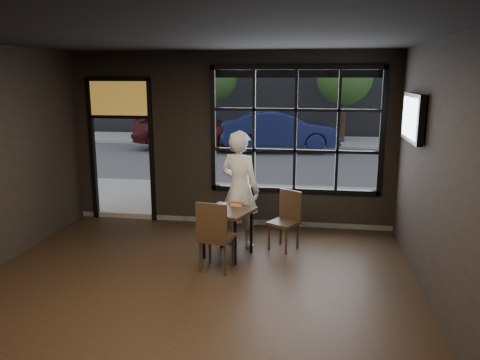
% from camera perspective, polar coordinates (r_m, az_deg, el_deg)
% --- Properties ---
extents(floor, '(6.00, 7.00, 0.02)m').
position_cam_1_polar(floor, '(5.83, -7.56, -15.83)').
color(floor, black).
rests_on(floor, ground).
extents(ceiling, '(6.00, 7.00, 0.02)m').
position_cam_1_polar(ceiling, '(5.16, -8.63, 17.51)').
color(ceiling, black).
rests_on(ceiling, ground).
extents(wall_right, '(0.04, 7.00, 3.20)m').
position_cam_1_polar(wall_right, '(5.25, 25.07, -1.33)').
color(wall_right, black).
rests_on(wall_right, ground).
extents(window_frame, '(3.06, 0.12, 2.28)m').
position_cam_1_polar(window_frame, '(8.47, 6.77, 6.01)').
color(window_frame, black).
rests_on(window_frame, ground).
extents(stained_transom, '(1.20, 0.06, 0.70)m').
position_cam_1_polar(stained_transom, '(9.16, -14.53, 9.65)').
color(stained_transom, orange).
rests_on(stained_transom, ground).
extents(street_asphalt, '(60.00, 41.00, 0.04)m').
position_cam_1_polar(street_asphalt, '(29.08, 5.98, 7.02)').
color(street_asphalt, '#545456').
rests_on(street_asphalt, ground).
extents(cafe_table, '(0.89, 0.89, 0.76)m').
position_cam_1_polar(cafe_table, '(7.30, -1.49, -6.43)').
color(cafe_table, '#312315').
rests_on(cafe_table, floor).
extents(chair_near, '(0.52, 0.52, 1.05)m').
position_cam_1_polar(chair_near, '(6.76, -2.85, -6.70)').
color(chair_near, '#312315').
rests_on(chair_near, floor).
extents(chair_window, '(0.57, 0.57, 0.95)m').
position_cam_1_polar(chair_window, '(7.57, 5.34, -5.01)').
color(chair_window, '#312315').
rests_on(chair_window, floor).
extents(man, '(0.82, 0.70, 1.91)m').
position_cam_1_polar(man, '(7.59, -0.04, -1.12)').
color(man, silver).
rests_on(man, floor).
extents(hotdog, '(0.21, 0.11, 0.06)m').
position_cam_1_polar(hotdog, '(7.35, -0.44, -2.98)').
color(hotdog, tan).
rests_on(hotdog, cafe_table).
extents(cup, '(0.17, 0.17, 0.10)m').
position_cam_1_polar(cup, '(7.10, -3.61, -3.42)').
color(cup, silver).
rests_on(cup, cafe_table).
extents(tv, '(0.13, 1.17, 0.69)m').
position_cam_1_polar(tv, '(7.22, 20.34, 7.14)').
color(tv, black).
rests_on(tv, wall_right).
extents(navy_car, '(4.47, 2.14, 1.41)m').
position_cam_1_polar(navy_car, '(17.32, 4.86, 6.06)').
color(navy_car, '#12193F').
rests_on(navy_car, street_asphalt).
extents(maroon_car, '(4.53, 1.83, 1.54)m').
position_cam_1_polar(maroon_car, '(17.83, -5.65, 6.44)').
color(maroon_car, '#471314').
rests_on(maroon_car, street_asphalt).
extents(tree_left, '(2.27, 2.27, 3.88)m').
position_cam_1_polar(tree_left, '(20.16, -3.62, 12.47)').
color(tree_left, '#332114').
rests_on(tree_left, street_asphalt).
extents(tree_right, '(2.26, 2.26, 3.85)m').
position_cam_1_polar(tree_right, '(19.74, 12.68, 12.15)').
color(tree_right, '#332114').
rests_on(tree_right, street_asphalt).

